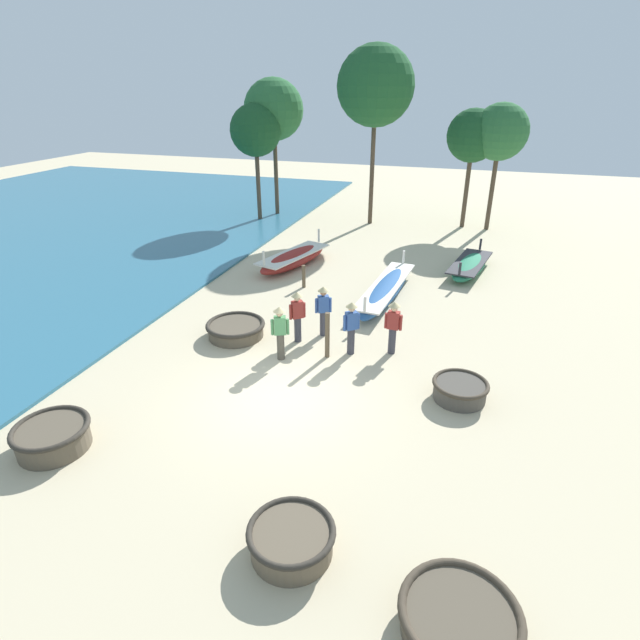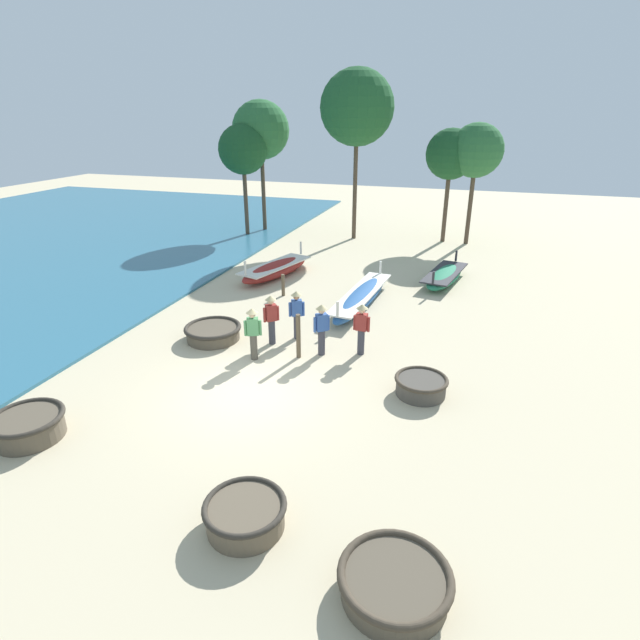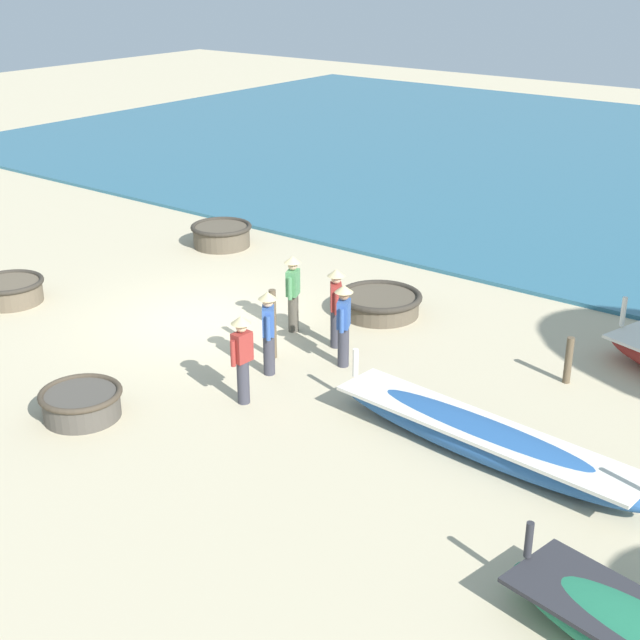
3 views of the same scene
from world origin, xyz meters
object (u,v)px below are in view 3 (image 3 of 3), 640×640
fisherman_with_hat (344,320)px  fisherman_standing_left (268,328)px  mooring_post_inland (569,360)px  fisherman_by_coracle (293,289)px  coracle_front_left (10,290)px  mooring_post_mid_beach (273,324)px  coracle_weathered (380,303)px  long_boat_blue_hull (482,438)px  coracle_far_left (81,402)px  fisherman_standing_right (336,303)px  fisherman_hauling (242,354)px  coracle_front_right (221,234)px

fisherman_with_hat → fisherman_standing_left: bearing=-38.3°
mooring_post_inland → fisherman_by_coracle: bearing=-77.4°
coracle_front_left → mooring_post_inland: (-3.90, 11.74, 0.16)m
mooring_post_mid_beach → coracle_weathered: bearing=173.1°
long_boat_blue_hull → coracle_far_left: bearing=-63.1°
coracle_front_left → fisherman_standing_right: bearing=109.2°
mooring_post_mid_beach → fisherman_hauling: bearing=24.7°
coracle_far_left → coracle_front_right: (-8.45, -4.70, 0.05)m
fisherman_hauling → mooring_post_inland: 6.04m
coracle_far_left → fisherman_hauling: (-2.09, 1.86, 0.68)m
coracle_front_left → mooring_post_mid_beach: mooring_post_mid_beach is taller
coracle_far_left → long_boat_blue_hull: 6.81m
fisherman_standing_right → mooring_post_inland: (-1.34, 4.38, -0.50)m
coracle_far_left → mooring_post_mid_beach: (-3.86, 1.05, 0.44)m
coracle_front_right → coracle_far_left: bearing=29.1°
coracle_front_right → long_boat_blue_hull: bearing=63.5°
fisherman_standing_left → mooring_post_mid_beach: bearing=-145.6°
fisherman_standing_left → fisherman_with_hat: same height
fisherman_hauling → mooring_post_mid_beach: bearing=-155.3°
coracle_weathered → long_boat_blue_hull: long_boat_blue_hull is taller
fisherman_by_coracle → coracle_far_left: bearing=-5.9°
coracle_weathered → mooring_post_inland: size_ratio=2.06×
coracle_far_left → fisherman_standing_right: 5.36m
fisherman_standing_left → fisherman_hauling: (1.16, 0.40, 0.00)m
coracle_weathered → fisherman_hauling: fisherman_hauling is taller
coracle_front_left → fisherman_with_hat: size_ratio=0.92×
fisherman_by_coracle → mooring_post_mid_beach: bearing=22.4°
mooring_post_inland → coracle_far_left: bearing=-43.7°
fisherman_hauling → mooring_post_inland: (-4.27, 4.23, -0.50)m
coracle_weathered → fisherman_standing_left: bearing=0.5°
long_boat_blue_hull → fisherman_hauling: 4.37m
long_boat_blue_hull → fisherman_with_hat: (-1.32, -3.70, 0.65)m
fisherman_with_hat → mooring_post_inland: size_ratio=1.83×
coracle_far_left → coracle_weathered: bearing=168.5°
long_boat_blue_hull → fisherman_standing_left: fisherman_standing_left is taller
fisherman_with_hat → coracle_front_right: bearing=-119.8°
fisherman_hauling → fisherman_standing_right: size_ratio=1.00×
fisherman_standing_right → mooring_post_inland: 4.60m
coracle_front_right → fisherman_standing_right: bearing=62.0°
coracle_front_left → coracle_far_left: coracle_front_left is taller
fisherman_hauling → mooring_post_mid_beach: (-1.77, -0.81, -0.24)m
long_boat_blue_hull → fisherman_with_hat: size_ratio=3.48×
fisherman_standing_left → fisherman_with_hat: size_ratio=1.00×
fisherman_hauling → coracle_far_left: bearing=-41.6°
coracle_weathered → fisherman_with_hat: (2.63, 0.94, 0.69)m
coracle_weathered → coracle_front_right: 6.29m
coracle_front_left → coracle_front_right: 6.05m
fisherman_by_coracle → mooring_post_mid_beach: 1.38m
coracle_front_left → fisherman_standing_right: fisherman_standing_right is taller
coracle_front_left → coracle_far_left: size_ratio=1.08×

